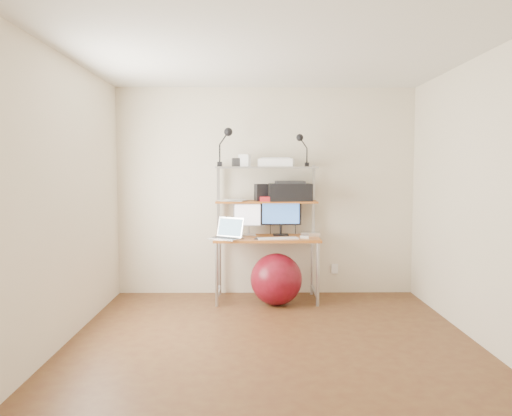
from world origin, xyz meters
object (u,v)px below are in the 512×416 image
Objects in this scene: monitor_silver at (249,217)px; printer at (290,191)px; exercise_ball at (276,279)px; monitor_black at (281,215)px; laptop at (228,234)px.

printer is at bearing -6.65° from monitor_silver.
monitor_silver is at bearing 131.62° from exercise_ball.
printer is at bearing 61.60° from exercise_ball.
monitor_black is at bearing 160.67° from printer.
laptop reaches higher than exercise_ball.
monitor_black is 1.13× the size of laptop.
monitor_silver is 0.95× the size of laptop.
exercise_ball is at bearing -120.68° from printer.
printer is 0.87× the size of exercise_ball.
monitor_black reaches higher than monitor_silver.
monitor_black reaches higher than exercise_ball.
monitor_silver is 0.84× the size of monitor_black.
monitor_black is 0.78m from exercise_ball.
monitor_black is 0.84× the size of exercise_ball.
printer reaches higher than exercise_ball.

